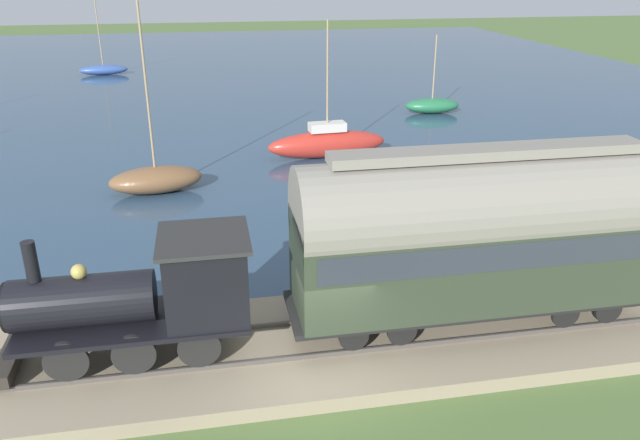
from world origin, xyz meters
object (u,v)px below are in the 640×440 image
passenger_coach (481,231)px  sailboat_brown (156,179)px  sailboat_blue (103,69)px  rowboat_off_pier (576,226)px  steam_locomotive (151,292)px  sailboat_green (432,105)px  rowboat_mid_harbor (373,213)px  sailboat_red (327,143)px

passenger_coach → sailboat_brown: size_ratio=1.14×
sailboat_blue → rowboat_off_pier: sailboat_blue is taller
steam_locomotive → sailboat_green: bearing=-32.5°
sailboat_blue → rowboat_mid_harbor: bearing=-163.5°
passenger_coach → sailboat_brown: bearing=34.2°
rowboat_mid_harbor → sailboat_red: bearing=-26.7°
sailboat_brown → sailboat_green: bearing=-62.2°
steam_locomotive → passenger_coach: 8.29m
sailboat_green → sailboat_blue: (20.18, 23.74, -0.04)m
passenger_coach → sailboat_red: sailboat_red is taller
steam_locomotive → rowboat_mid_harbor: 11.88m
sailboat_blue → rowboat_mid_harbor: (-37.44, -15.03, -0.29)m
steam_locomotive → sailboat_brown: sailboat_brown is taller
sailboat_red → sailboat_blue: bearing=22.9°
steam_locomotive → sailboat_blue: bearing=8.8°
steam_locomotive → rowboat_off_pier: (5.81, -14.89, -1.90)m
sailboat_red → rowboat_mid_harbor: size_ratio=2.70×
sailboat_red → sailboat_green: bearing=-49.6°
steam_locomotive → rowboat_mid_harbor: size_ratio=2.36×
sailboat_blue → rowboat_mid_harbor: 40.35m
steam_locomotive → sailboat_brown: 13.37m
sailboat_brown → rowboat_off_pier: sailboat_brown is taller
steam_locomotive → sailboat_blue: size_ratio=0.84×
passenger_coach → sailboat_red: size_ratio=1.44×
passenger_coach → sailboat_blue: (46.14, 15.42, -2.60)m
rowboat_off_pier → passenger_coach: bearing=-171.4°
sailboat_brown → sailboat_red: size_ratio=1.26×
steam_locomotive → rowboat_mid_harbor: steam_locomotive is taller
sailboat_green → passenger_coach: bearing=167.4°
sailboat_brown → steam_locomotive: bearing=174.9°
sailboat_red → sailboat_brown: bearing=110.7°
rowboat_mid_harbor → rowboat_off_pier: 7.61m
sailboat_blue → steam_locomotive: bearing=-176.6°
steam_locomotive → passenger_coach: size_ratio=0.61×
steam_locomotive → rowboat_off_pier: bearing=-68.7°
sailboat_red → rowboat_off_pier: (-11.36, -7.24, -0.49)m
sailboat_brown → sailboat_blue: size_ratio=1.21×
sailboat_blue → sailboat_red: (-28.97, -14.83, 0.27)m
sailboat_blue → passenger_coach: bearing=-166.9°
sailboat_green → sailboat_blue: size_ratio=0.71×
steam_locomotive → sailboat_brown: bearing=3.3°
steam_locomotive → sailboat_blue: sailboat_blue is taller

